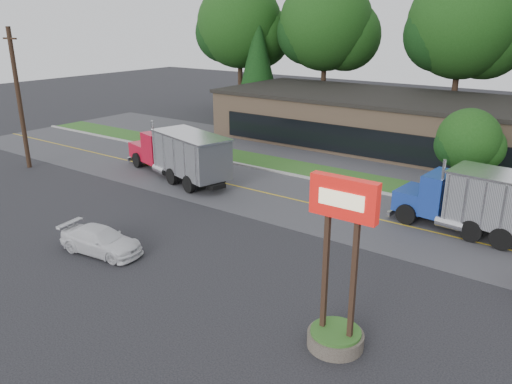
% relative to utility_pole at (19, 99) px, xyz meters
% --- Properties ---
extents(ground, '(140.00, 140.00, 0.00)m').
position_rel_utility_pole_xyz_m(ground, '(18.00, -3.50, -5.09)').
color(ground, '#35353A').
rests_on(ground, ground).
extents(road, '(60.00, 8.00, 0.02)m').
position_rel_utility_pole_xyz_m(road, '(18.00, 5.50, -5.09)').
color(road, '#59595E').
rests_on(road, ground).
extents(center_line, '(60.00, 0.12, 0.01)m').
position_rel_utility_pole_xyz_m(center_line, '(18.00, 5.50, -5.09)').
color(center_line, gold).
rests_on(center_line, ground).
extents(curb, '(60.00, 0.30, 0.12)m').
position_rel_utility_pole_xyz_m(curb, '(18.00, 9.70, -5.09)').
color(curb, '#9E9E99').
rests_on(curb, ground).
extents(grass_verge, '(60.00, 3.40, 0.03)m').
position_rel_utility_pole_xyz_m(grass_verge, '(18.00, 11.50, -5.09)').
color(grass_verge, '#275F20').
rests_on(grass_verge, ground).
extents(far_parking, '(60.00, 7.00, 0.02)m').
position_rel_utility_pole_xyz_m(far_parking, '(18.00, 16.50, -5.09)').
color(far_parking, '#59595E').
rests_on(far_parking, ground).
extents(strip_mall, '(32.00, 12.00, 4.00)m').
position_rel_utility_pole_xyz_m(strip_mall, '(20.00, 22.50, -3.09)').
color(strip_mall, '#95765B').
rests_on(strip_mall, ground).
extents(utility_pole, '(1.60, 0.32, 10.00)m').
position_rel_utility_pole_xyz_m(utility_pole, '(0.00, 0.00, 0.00)').
color(utility_pole, '#382619').
rests_on(utility_pole, ground).
extents(bilo_sign, '(2.20, 1.90, 5.95)m').
position_rel_utility_pole_xyz_m(bilo_sign, '(28.50, -6.00, -3.07)').
color(bilo_sign, '#6B6054').
rests_on(bilo_sign, ground).
extents(tree_far_a, '(10.34, 9.73, 14.75)m').
position_rel_utility_pole_xyz_m(tree_far_a, '(-1.84, 28.62, 4.32)').
color(tree_far_a, '#382619').
rests_on(tree_far_a, ground).
extents(tree_far_b, '(10.50, 9.88, 14.98)m').
position_rel_utility_pole_xyz_m(tree_far_b, '(8.16, 30.63, 4.47)').
color(tree_far_b, '#382619').
rests_on(tree_far_b, ground).
extents(tree_far_c, '(10.55, 9.93, 15.04)m').
position_rel_utility_pole_xyz_m(tree_far_c, '(22.16, 30.63, 4.51)').
color(tree_far_c, '#382619').
rests_on(tree_far_c, ground).
extents(evergreen_left, '(4.99, 4.99, 11.34)m').
position_rel_utility_pole_xyz_m(evergreen_left, '(2.00, 26.50, 1.14)').
color(evergreen_left, '#382619').
rests_on(evergreen_left, ground).
extents(tree_verge, '(3.91, 3.68, 5.58)m').
position_rel_utility_pole_xyz_m(tree_verge, '(28.06, 11.55, -1.55)').
color(tree_verge, '#382619').
rests_on(tree_verge, ground).
extents(dump_truck_red, '(10.53, 5.15, 3.36)m').
position_rel_utility_pole_xyz_m(dump_truck_red, '(11.17, 4.62, -3.28)').
color(dump_truck_red, black).
rests_on(dump_truck_red, ground).
extents(dump_truck_blue, '(7.01, 3.25, 3.36)m').
position_rel_utility_pole_xyz_m(dump_truck_blue, '(29.63, 6.63, -3.30)').
color(dump_truck_blue, black).
rests_on(dump_truck_blue, ground).
extents(rally_car, '(4.42, 2.31, 1.22)m').
position_rel_utility_pole_xyz_m(rally_car, '(16.25, -6.03, -4.48)').
color(rally_car, white).
rests_on(rally_car, ground).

